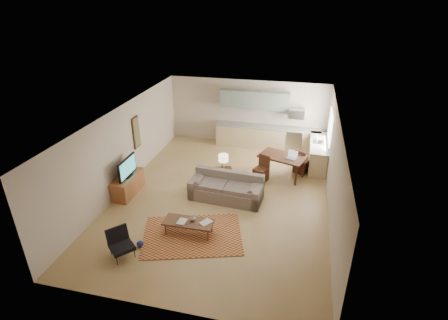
% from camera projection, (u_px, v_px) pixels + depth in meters
% --- Properties ---
extents(room, '(9.00, 9.00, 9.00)m').
position_uv_depth(room, '(222.00, 158.00, 10.49)').
color(room, '#9D7C4B').
rests_on(room, ground).
extents(kitchen_counter_back, '(4.26, 0.64, 0.92)m').
position_uv_depth(kitchen_counter_back, '(267.00, 137.00, 14.35)').
color(kitchen_counter_back, tan).
rests_on(kitchen_counter_back, ground).
extents(kitchen_counter_right, '(0.64, 2.26, 0.92)m').
position_uv_depth(kitchen_counter_right, '(318.00, 154.00, 12.90)').
color(kitchen_counter_right, tan).
rests_on(kitchen_counter_right, ground).
extents(kitchen_range, '(0.62, 0.62, 0.90)m').
position_uv_depth(kitchen_range, '(294.00, 140.00, 14.13)').
color(kitchen_range, '#A5A8AD').
rests_on(kitchen_range, ground).
extents(kitchen_microwave, '(0.62, 0.40, 0.35)m').
position_uv_depth(kitchen_microwave, '(297.00, 114.00, 13.67)').
color(kitchen_microwave, '#A5A8AD').
rests_on(kitchen_microwave, room).
extents(upper_cabinets, '(2.80, 0.34, 0.70)m').
position_uv_depth(upper_cabinets, '(254.00, 100.00, 13.96)').
color(upper_cabinets, gray).
rests_on(upper_cabinets, room).
extents(window_right, '(0.02, 1.40, 1.05)m').
position_uv_depth(window_right, '(330.00, 127.00, 12.36)').
color(window_right, white).
rests_on(window_right, room).
extents(wall_art_left, '(0.06, 0.42, 1.10)m').
position_uv_depth(wall_art_left, '(136.00, 132.00, 11.86)').
color(wall_art_left, olive).
rests_on(wall_art_left, room).
extents(triptych, '(1.70, 0.04, 0.50)m').
position_uv_depth(triptych, '(245.00, 103.00, 14.25)').
color(triptych, '#F7E2C1').
rests_on(triptych, room).
extents(rug, '(3.00, 2.48, 0.02)m').
position_uv_depth(rug, '(192.00, 235.00, 9.32)').
color(rug, maroon).
rests_on(rug, floor).
extents(sofa, '(2.40, 1.19, 0.81)m').
position_uv_depth(sofa, '(226.00, 187.00, 10.80)').
color(sofa, '#695A51').
rests_on(sofa, floor).
extents(coffee_table, '(1.34, 0.54, 0.40)m').
position_uv_depth(coffee_table, '(189.00, 227.00, 9.31)').
color(coffee_table, '#4B2C1C').
rests_on(coffee_table, floor).
extents(book_a, '(0.27, 0.33, 0.03)m').
position_uv_depth(book_a, '(178.00, 221.00, 9.23)').
color(book_a, maroon).
rests_on(book_a, coffee_table).
extents(book_b, '(0.51, 0.52, 0.02)m').
position_uv_depth(book_b, '(203.00, 221.00, 9.24)').
color(book_b, navy).
rests_on(book_b, coffee_table).
extents(vase, '(0.20, 0.20, 0.16)m').
position_uv_depth(vase, '(193.00, 218.00, 9.22)').
color(vase, black).
rests_on(vase, coffee_table).
extents(armchair, '(0.87, 0.87, 0.71)m').
position_uv_depth(armchair, '(121.00, 244.00, 8.46)').
color(armchair, black).
rests_on(armchair, floor).
extents(tv_credenza, '(0.52, 1.35, 0.62)m').
position_uv_depth(tv_credenza, '(128.00, 185.00, 11.14)').
color(tv_credenza, brown).
rests_on(tv_credenza, floor).
extents(tv, '(0.10, 1.04, 0.62)m').
position_uv_depth(tv, '(127.00, 167.00, 10.86)').
color(tv, black).
rests_on(tv, tv_credenza).
extents(console_table, '(0.66, 0.55, 0.65)m').
position_uv_depth(console_table, '(223.00, 178.00, 11.53)').
color(console_table, '#32180E').
rests_on(console_table, floor).
extents(table_lamp, '(0.39, 0.39, 0.52)m').
position_uv_depth(table_lamp, '(223.00, 162.00, 11.27)').
color(table_lamp, beige).
rests_on(table_lamp, console_table).
extents(dining_table, '(1.74, 1.34, 0.78)m').
position_uv_depth(dining_table, '(282.00, 166.00, 12.14)').
color(dining_table, '#32180E').
rests_on(dining_table, floor).
extents(dining_chair_near, '(0.57, 0.58, 0.90)m').
position_uv_depth(dining_chair_near, '(261.00, 169.00, 11.83)').
color(dining_chair_near, '#32180E').
rests_on(dining_chair_near, floor).
extents(dining_chair_far, '(0.59, 0.60, 0.90)m').
position_uv_depth(dining_chair_far, '(301.00, 161.00, 12.39)').
color(dining_chair_far, '#32180E').
rests_on(dining_chair_far, floor).
extents(laptop, '(0.39, 0.34, 0.25)m').
position_uv_depth(laptop, '(292.00, 155.00, 11.76)').
color(laptop, '#A5A8AD').
rests_on(laptop, dining_table).
extents(soap_bottle, '(0.12, 0.12, 0.19)m').
position_uv_depth(soap_bottle, '(317.00, 137.00, 12.94)').
color(soap_bottle, '#F7E2C1').
rests_on(soap_bottle, kitchen_counter_right).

